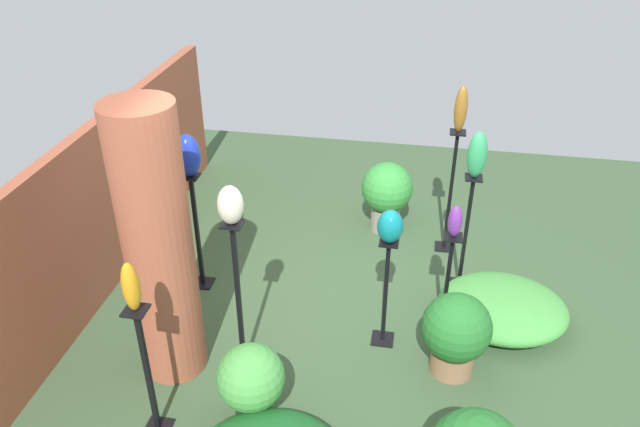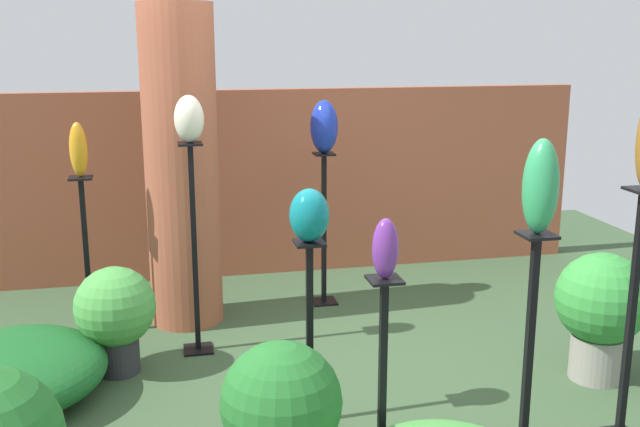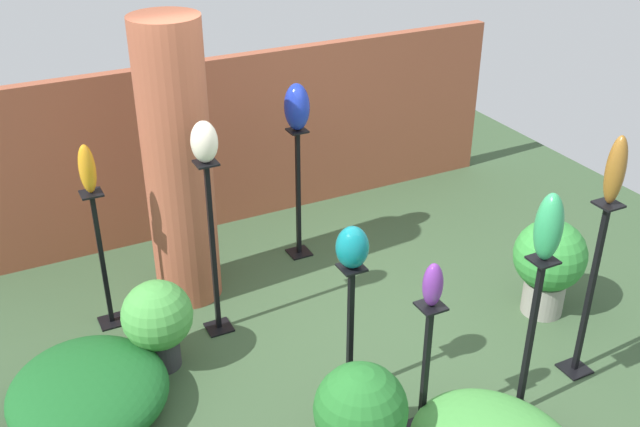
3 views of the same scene
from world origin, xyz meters
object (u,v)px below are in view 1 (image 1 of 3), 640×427
at_px(art_vase_cobalt, 188,155).
at_px(art_vase_jade, 477,155).
at_px(pedestal_violet, 446,288).
at_px(potted_plant_mid_right, 251,381).
at_px(pedestal_teal, 385,297).
at_px(art_vase_violet, 455,221).
at_px(art_vase_ivory, 230,205).
at_px(pedestal_cobalt, 198,237).
at_px(art_vase_bronze, 461,109).
at_px(pedestal_amber, 149,378).
at_px(potted_plant_front_left, 387,192).
at_px(potted_plant_walkway_edge, 456,332).
at_px(brick_pillar, 158,249).
at_px(pedestal_bronze, 450,197).
at_px(art_vase_amber, 131,287).
at_px(pedestal_jade, 465,238).
at_px(pedestal_ivory, 239,306).
at_px(art_vase_teal, 390,226).

height_order(art_vase_cobalt, art_vase_jade, art_vase_jade).
height_order(pedestal_violet, potted_plant_mid_right, pedestal_violet).
xyz_separation_m(pedestal_teal, art_vase_jade, (0.95, -0.69, 0.98)).
bearing_deg(potted_plant_mid_right, art_vase_violet, -46.58).
relative_size(art_vase_jade, art_vase_ivory, 1.46).
bearing_deg(pedestal_teal, pedestal_cobalt, 75.01).
distance_m(pedestal_violet, art_vase_cobalt, 2.61).
bearing_deg(art_vase_bronze, pedestal_amber, 143.88).
bearing_deg(pedestal_violet, pedestal_amber, 126.42).
xyz_separation_m(potted_plant_mid_right, potted_plant_front_left, (2.99, -0.75, 0.07)).
distance_m(pedestal_teal, potted_plant_walkway_edge, 0.67).
relative_size(pedestal_teal, potted_plant_mid_right, 1.50).
bearing_deg(art_vase_jade, brick_pillar, 122.77).
xyz_separation_m(pedestal_teal, art_vase_bronze, (1.62, -0.53, 1.15)).
height_order(pedestal_bronze, pedestal_teal, pedestal_bronze).
bearing_deg(potted_plant_mid_right, art_vase_amber, 107.42).
relative_size(pedestal_teal, art_vase_cobalt, 2.58).
distance_m(pedestal_jade, potted_plant_walkway_edge, 1.23).
height_order(potted_plant_mid_right, potted_plant_front_left, potted_plant_front_left).
distance_m(pedestal_ivory, art_vase_violet, 1.91).
distance_m(pedestal_cobalt, pedestal_amber, 1.83).
bearing_deg(pedestal_cobalt, pedestal_bronze, -65.26).
distance_m(pedestal_jade, art_vase_teal, 1.34).
height_order(art_vase_violet, art_vase_jade, art_vase_jade).
bearing_deg(potted_plant_walkway_edge, art_vase_amber, 115.30).
height_order(pedestal_violet, art_vase_violet, art_vase_violet).
height_order(pedestal_ivory, art_vase_violet, pedestal_ivory).
xyz_separation_m(pedestal_bronze, potted_plant_walkway_edge, (-1.88, -0.08, -0.22)).
xyz_separation_m(pedestal_bronze, pedestal_amber, (-2.92, 2.13, -0.11)).
height_order(pedestal_teal, pedestal_jade, pedestal_jade).
xyz_separation_m(art_vase_violet, art_vase_cobalt, (0.24, 2.41, 0.29)).
xyz_separation_m(pedestal_cobalt, art_vase_bronze, (1.11, -2.41, 1.06)).
bearing_deg(art_vase_ivory, potted_plant_walkway_edge, -80.26).
bearing_deg(art_vase_violet, art_vase_jade, -13.27).
xyz_separation_m(pedestal_violet, art_vase_amber, (-1.57, 2.13, 0.91)).
bearing_deg(pedestal_teal, art_vase_teal, 0.00).
bearing_deg(potted_plant_front_left, pedestal_bronze, -112.46).
bearing_deg(pedestal_bronze, potted_plant_front_left, 67.54).
relative_size(pedestal_amber, art_vase_violet, 3.97).
bearing_deg(pedestal_ivory, art_vase_teal, -63.68).
bearing_deg(art_vase_jade, art_vase_amber, 134.66).
relative_size(pedestal_amber, potted_plant_walkway_edge, 1.56).
bearing_deg(pedestal_cobalt, pedestal_amber, -171.20).
relative_size(pedestal_amber, pedestal_ivory, 0.81).
bearing_deg(pedestal_cobalt, pedestal_ivory, -144.97).
bearing_deg(art_vase_violet, pedestal_cobalt, 84.23).
height_order(brick_pillar, pedestal_ivory, brick_pillar).
bearing_deg(pedestal_jade, pedestal_amber, 134.66).
bearing_deg(pedestal_amber, art_vase_bronze, -36.12).
relative_size(art_vase_cobalt, art_vase_jade, 0.92).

